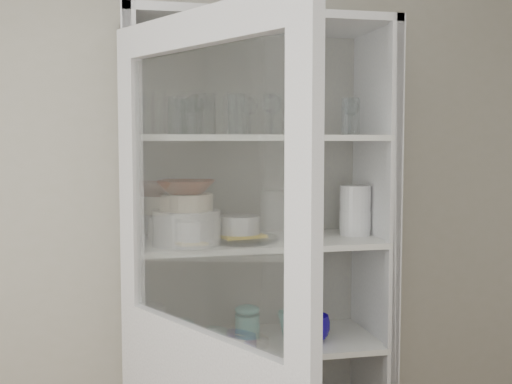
{
  "coord_description": "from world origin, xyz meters",
  "views": [
    {
      "loc": [
        -0.34,
        -1.13,
        1.64
      ],
      "look_at": [
        0.2,
        1.27,
        1.44
      ],
      "focal_mm": 45.0,
      "sensor_mm": 36.0,
      "label": 1
    }
  ],
  "objects_px": {
    "terracotta_bowl": "(186,187)",
    "measuring_cups": "(250,342)",
    "mug_blue": "(313,328)",
    "yellow_trivet": "(240,235)",
    "goblet_2": "(272,113)",
    "cream_bowl": "(186,202)",
    "teal_jar": "(247,324)",
    "glass_platter": "(240,239)",
    "goblet_0": "(195,113)",
    "plate_stack_back": "(177,226)",
    "mug_teal": "(291,324)",
    "grey_bowl_stack": "(355,210)",
    "goblet_1": "(249,114)",
    "mug_white": "(308,331)",
    "white_canister": "(150,324)",
    "goblet_3": "(350,115)",
    "pantry_cabinet": "(253,315)",
    "plate_stack_front": "(187,227)",
    "white_ramekin": "(240,225)"
  },
  "relations": [
    {
      "from": "goblet_2",
      "to": "measuring_cups",
      "type": "xyz_separation_m",
      "value": [
        -0.14,
        -0.2,
        -0.87
      ]
    },
    {
      "from": "white_canister",
      "to": "goblet_2",
      "type": "bearing_deg",
      "value": 6.14
    },
    {
      "from": "goblet_1",
      "to": "plate_stack_front",
      "type": "relative_size",
      "value": 0.66
    },
    {
      "from": "grey_bowl_stack",
      "to": "mug_blue",
      "type": "height_order",
      "value": "grey_bowl_stack"
    },
    {
      "from": "cream_bowl",
      "to": "mug_teal",
      "type": "xyz_separation_m",
      "value": [
        0.43,
        0.1,
        -0.51
      ]
    },
    {
      "from": "glass_platter",
      "to": "cream_bowl",
      "type": "bearing_deg",
      "value": -168.74
    },
    {
      "from": "goblet_0",
      "to": "white_canister",
      "type": "bearing_deg",
      "value": -159.05
    },
    {
      "from": "mug_teal",
      "to": "cream_bowl",
      "type": "bearing_deg",
      "value": -142.74
    },
    {
      "from": "goblet_2",
      "to": "cream_bowl",
      "type": "relative_size",
      "value": 0.93
    },
    {
      "from": "plate_stack_back",
      "to": "goblet_1",
      "type": "bearing_deg",
      "value": -5.35
    },
    {
      "from": "pantry_cabinet",
      "to": "goblet_3",
      "type": "bearing_deg",
      "value": 1.46
    },
    {
      "from": "goblet_0",
      "to": "mug_teal",
      "type": "distance_m",
      "value": 0.92
    },
    {
      "from": "plate_stack_front",
      "to": "glass_platter",
      "type": "xyz_separation_m",
      "value": [
        0.21,
        0.04,
        -0.05
      ]
    },
    {
      "from": "terracotta_bowl",
      "to": "white_ramekin",
      "type": "bearing_deg",
      "value": 11.26
    },
    {
      "from": "goblet_1",
      "to": "glass_platter",
      "type": "relative_size",
      "value": 0.56
    },
    {
      "from": "white_ramekin",
      "to": "measuring_cups",
      "type": "relative_size",
      "value": 1.4
    },
    {
      "from": "plate_stack_back",
      "to": "cream_bowl",
      "type": "bearing_deg",
      "value": -84.82
    },
    {
      "from": "mug_blue",
      "to": "white_canister",
      "type": "relative_size",
      "value": 0.94
    },
    {
      "from": "teal_jar",
      "to": "glass_platter",
      "type": "bearing_deg",
      "value": -126.47
    },
    {
      "from": "goblet_3",
      "to": "terracotta_bowl",
      "type": "bearing_deg",
      "value": -167.26
    },
    {
      "from": "goblet_1",
      "to": "goblet_0",
      "type": "bearing_deg",
      "value": 168.9
    },
    {
      "from": "pantry_cabinet",
      "to": "glass_platter",
      "type": "bearing_deg",
      "value": -124.68
    },
    {
      "from": "goblet_2",
      "to": "yellow_trivet",
      "type": "relative_size",
      "value": 1.11
    },
    {
      "from": "mug_white",
      "to": "white_canister",
      "type": "bearing_deg",
      "value": 149.57
    },
    {
      "from": "plate_stack_front",
      "to": "teal_jar",
      "type": "distance_m",
      "value": 0.48
    },
    {
      "from": "goblet_2",
      "to": "cream_bowl",
      "type": "distance_m",
      "value": 0.53
    },
    {
      "from": "plate_stack_front",
      "to": "yellow_trivet",
      "type": "distance_m",
      "value": 0.21
    },
    {
      "from": "goblet_1",
      "to": "mug_white",
      "type": "distance_m",
      "value": 0.87
    },
    {
      "from": "goblet_3",
      "to": "measuring_cups",
      "type": "height_order",
      "value": "goblet_3"
    },
    {
      "from": "yellow_trivet",
      "to": "plate_stack_front",
      "type": "bearing_deg",
      "value": -168.74
    },
    {
      "from": "yellow_trivet",
      "to": "mug_white",
      "type": "bearing_deg",
      "value": -10.1
    },
    {
      "from": "mug_teal",
      "to": "teal_jar",
      "type": "relative_size",
      "value": 0.9
    },
    {
      "from": "goblet_2",
      "to": "goblet_3",
      "type": "xyz_separation_m",
      "value": [
        0.32,
        -0.03,
        -0.01
      ]
    },
    {
      "from": "mug_blue",
      "to": "white_canister",
      "type": "xyz_separation_m",
      "value": [
        -0.62,
        0.13,
        0.02
      ]
    },
    {
      "from": "teal_jar",
      "to": "mug_teal",
      "type": "bearing_deg",
      "value": 1.81
    },
    {
      "from": "plate_stack_back",
      "to": "mug_teal",
      "type": "distance_m",
      "value": 0.6
    },
    {
      "from": "goblet_2",
      "to": "glass_platter",
      "type": "xyz_separation_m",
      "value": [
        -0.16,
        -0.15,
        -0.48
      ]
    },
    {
      "from": "plate_stack_front",
      "to": "cream_bowl",
      "type": "height_order",
      "value": "cream_bowl"
    },
    {
      "from": "goblet_0",
      "to": "yellow_trivet",
      "type": "bearing_deg",
      "value": -48.3
    },
    {
      "from": "goblet_1",
      "to": "white_canister",
      "type": "relative_size",
      "value": 1.15
    },
    {
      "from": "goblet_1",
      "to": "mug_white",
      "type": "relative_size",
      "value": 1.64
    },
    {
      "from": "terracotta_bowl",
      "to": "measuring_cups",
      "type": "xyz_separation_m",
      "value": [
        0.23,
        -0.01,
        -0.59
      ]
    },
    {
      "from": "goblet_2",
      "to": "white_canister",
      "type": "bearing_deg",
      "value": -173.86
    },
    {
      "from": "goblet_2",
      "to": "plate_stack_front",
      "type": "relative_size",
      "value": 0.72
    },
    {
      "from": "plate_stack_front",
      "to": "measuring_cups",
      "type": "distance_m",
      "value": 0.5
    },
    {
      "from": "mug_blue",
      "to": "yellow_trivet",
      "type": "bearing_deg",
      "value": 157.59
    },
    {
      "from": "pantry_cabinet",
      "to": "plate_stack_front",
      "type": "xyz_separation_m",
      "value": [
        -0.28,
        -0.15,
        0.38
      ]
    },
    {
      "from": "cream_bowl",
      "to": "measuring_cups",
      "type": "height_order",
      "value": "cream_bowl"
    },
    {
      "from": "terracotta_bowl",
      "to": "grey_bowl_stack",
      "type": "distance_m",
      "value": 0.7
    },
    {
      "from": "goblet_2",
      "to": "mug_teal",
      "type": "xyz_separation_m",
      "value": [
        0.06,
        -0.09,
        -0.84
      ]
    }
  ]
}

